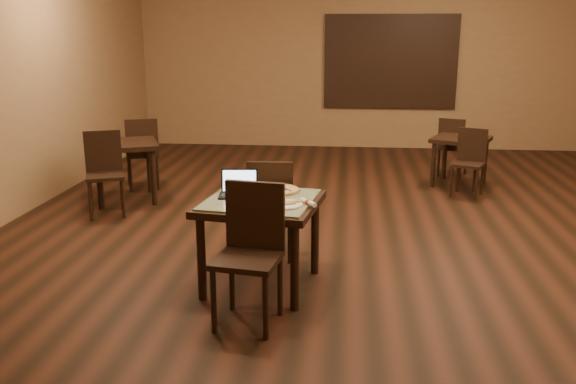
# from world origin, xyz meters

# --- Properties ---
(ground) EXTENTS (10.00, 10.00, 0.00)m
(ground) POSITION_xyz_m (0.00, 0.00, 0.00)
(ground) COLOR black
(ground) RESTS_ON ground
(wall_back) EXTENTS (8.00, 0.02, 3.00)m
(wall_back) POSITION_xyz_m (0.00, 5.00, 1.50)
(wall_back) COLOR #8F6A48
(wall_back) RESTS_ON ground
(wall_front) EXTENTS (8.00, 0.02, 3.00)m
(wall_front) POSITION_xyz_m (0.00, -5.00, 1.50)
(wall_front) COLOR #8F6A48
(wall_front) RESTS_ON ground
(mural) EXTENTS (2.34, 0.05, 1.64)m
(mural) POSITION_xyz_m (0.50, 4.96, 1.55)
(mural) COLOR #244F84
(mural) RESTS_ON wall_back
(tiled_table) EXTENTS (1.05, 1.05, 0.76)m
(tiled_table) POSITION_xyz_m (-0.92, -1.44, 0.66)
(tiled_table) COLOR black
(tiled_table) RESTS_ON ground
(chair_main_near) EXTENTS (0.51, 0.51, 1.03)m
(chair_main_near) POSITION_xyz_m (-0.91, -2.05, 0.58)
(chair_main_near) COLOR black
(chair_main_near) RESTS_ON ground
(chair_main_far) EXTENTS (0.44, 0.44, 0.96)m
(chair_main_far) POSITION_xyz_m (-0.92, -0.82, 0.54)
(chair_main_far) COLOR black
(chair_main_far) RESTS_ON ground
(laptop) EXTENTS (0.32, 0.27, 0.21)m
(laptop) POSITION_xyz_m (-1.12, -1.34, 0.82)
(laptop) COLOR black
(laptop) RESTS_ON tiled_table
(plate) EXTENTS (0.28, 0.28, 0.02)m
(plate) POSITION_xyz_m (-0.70, -1.62, 0.77)
(plate) COLOR white
(plate) RESTS_ON tiled_table
(pizza_slice) EXTENTS (0.24, 0.24, 0.02)m
(pizza_slice) POSITION_xyz_m (-0.70, -1.62, 0.79)
(pizza_slice) COLOR beige
(pizza_slice) RESTS_ON plate
(pizza_pan) EXTENTS (0.38, 0.38, 0.01)m
(pizza_pan) POSITION_xyz_m (-0.80, -1.20, 0.77)
(pizza_pan) COLOR silver
(pizza_pan) RESTS_ON tiled_table
(pizza_whole) EXTENTS (0.34, 0.34, 0.02)m
(pizza_whole) POSITION_xyz_m (-0.80, -1.20, 0.78)
(pizza_whole) COLOR beige
(pizza_whole) RESTS_ON pizza_pan
(spatula) EXTENTS (0.21, 0.23, 0.01)m
(spatula) POSITION_xyz_m (-0.78, -1.22, 0.79)
(spatula) COLOR silver
(spatula) RESTS_ON pizza_whole
(napkin_roll) EXTENTS (0.14, 0.17, 0.04)m
(napkin_roll) POSITION_xyz_m (-0.52, -1.58, 0.78)
(napkin_roll) COLOR white
(napkin_roll) RESTS_ON tiled_table
(other_table_a) EXTENTS (0.94, 0.94, 0.67)m
(other_table_a) POSITION_xyz_m (1.33, 2.26, 0.56)
(other_table_a) COLOR black
(other_table_a) RESTS_ON ground
(other_table_a_chair_near) EXTENTS (0.49, 0.49, 0.87)m
(other_table_a_chair_near) POSITION_xyz_m (1.36, 1.75, 0.49)
(other_table_a_chair_near) COLOR black
(other_table_a_chair_near) RESTS_ON ground
(other_table_a_chair_far) EXTENTS (0.49, 0.49, 0.87)m
(other_table_a_chair_far) POSITION_xyz_m (1.30, 2.78, 0.49)
(other_table_a_chair_far) COLOR black
(other_table_a_chair_far) RESTS_ON ground
(other_table_b) EXTENTS (1.04, 1.04, 0.75)m
(other_table_b) POSITION_xyz_m (-3.00, 1.05, 0.62)
(other_table_b) COLOR black
(other_table_b) RESTS_ON ground
(other_table_b_chair_near) EXTENTS (0.55, 0.55, 0.97)m
(other_table_b_chair_near) POSITION_xyz_m (-3.03, 0.48, 0.55)
(other_table_b_chair_near) COLOR black
(other_table_b_chair_near) RESTS_ON ground
(other_table_b_chair_far) EXTENTS (0.55, 0.55, 0.97)m
(other_table_b_chair_far) POSITION_xyz_m (-2.97, 1.62, 0.55)
(other_table_b_chair_far) COLOR black
(other_table_b_chair_far) RESTS_ON ground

